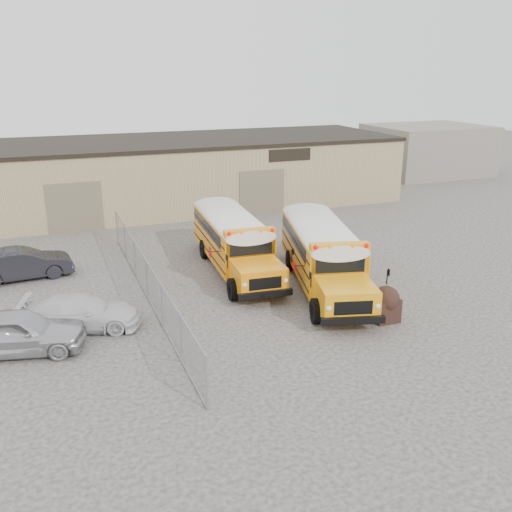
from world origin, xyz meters
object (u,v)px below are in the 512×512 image
object	(u,v)px
school_bus_right	(299,217)
car_silver	(17,332)
car_white	(81,313)
tarp_bundle	(386,303)
car_dark	(23,264)
school_bus_left	(208,210)

from	to	relation	value
school_bus_right	car_silver	distance (m)	16.47
car_silver	car_white	xyz separation A→B (m)	(2.22, 1.23, -0.14)
tarp_bundle	school_bus_right	bearing A→B (deg)	84.02
school_bus_right	car_white	bearing A→B (deg)	-151.49
tarp_bundle	car_silver	world-z (taller)	car_silver
school_bus_right	car_white	size ratio (longest dim) A/B	2.27
car_silver	car_white	bearing A→B (deg)	-48.17
school_bus_right	car_dark	xyz separation A→B (m)	(-14.28, -0.10, -0.93)
car_silver	tarp_bundle	bearing A→B (deg)	-86.97
school_bus_right	car_silver	world-z (taller)	school_bus_right
school_bus_left	car_dark	world-z (taller)	school_bus_left
tarp_bundle	car_white	world-z (taller)	tarp_bundle
school_bus_left	school_bus_right	world-z (taller)	school_bus_right
school_bus_right	tarp_bundle	size ratio (longest dim) A/B	7.05
school_bus_right	car_dark	distance (m)	14.32
car_silver	car_dark	xyz separation A→B (m)	(0.16, 7.77, -0.05)
tarp_bundle	car_dark	distance (m)	16.63
car_white	car_dark	bearing A→B (deg)	34.17
tarp_bundle	car_white	size ratio (longest dim) A/B	0.32
school_bus_right	school_bus_left	bearing A→B (deg)	139.86
car_white	car_dark	xyz separation A→B (m)	(-2.06, 6.54, 0.09)
school_bus_left	school_bus_right	distance (m)	5.44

